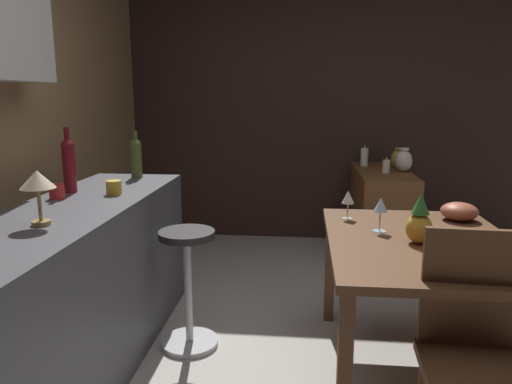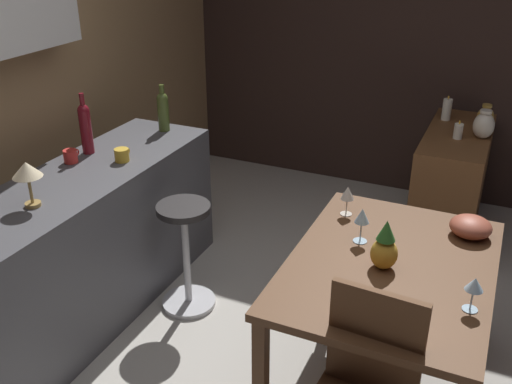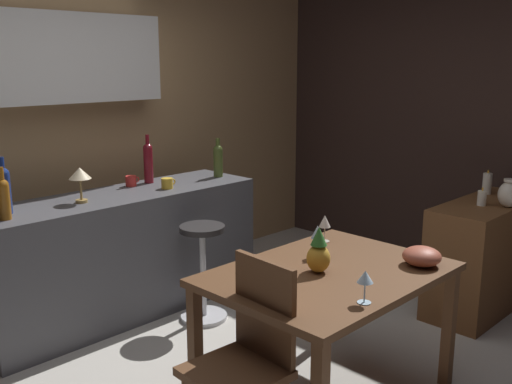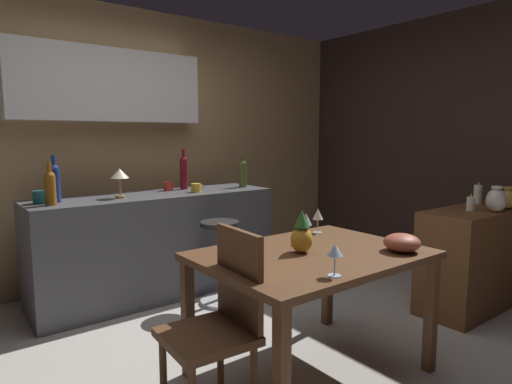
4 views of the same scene
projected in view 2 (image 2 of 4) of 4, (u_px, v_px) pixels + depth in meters
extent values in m
plane|color=#B7B2A8|center=(320.00, 372.00, 3.10)|extent=(9.00, 9.00, 0.00)
cube|color=#33231E|center=(392.00, 40.00, 4.74)|extent=(0.10, 4.40, 2.60)
cube|color=#56351E|center=(391.00, 266.00, 2.72)|extent=(1.27, 0.93, 0.04)
cube|color=#56351E|center=(261.00, 381.00, 2.56)|extent=(0.06, 0.06, 0.70)
cube|color=#56351E|center=(338.00, 254.00, 3.52)|extent=(0.06, 0.06, 0.70)
cube|color=#56351E|center=(481.00, 287.00, 3.21)|extent=(0.06, 0.06, 0.70)
cube|color=#4C4C51|center=(81.00, 249.00, 3.38)|extent=(2.10, 0.60, 0.90)
cube|color=brown|center=(451.00, 184.00, 4.29)|extent=(1.10, 0.44, 0.82)
cube|color=#56351E|center=(375.00, 344.00, 2.25)|extent=(0.05, 0.38, 0.49)
cylinder|color=#262323|center=(183.00, 209.00, 3.35)|extent=(0.32, 0.32, 0.04)
cylinder|color=silver|center=(186.00, 258.00, 3.50)|extent=(0.04, 0.04, 0.66)
cylinder|color=silver|center=(189.00, 302.00, 3.64)|extent=(0.34, 0.34, 0.03)
cylinder|color=silver|center=(346.00, 214.00, 3.16)|extent=(0.07, 0.07, 0.00)
cylinder|color=silver|center=(347.00, 206.00, 3.14)|extent=(0.01, 0.01, 0.09)
cone|color=silver|center=(348.00, 193.00, 3.10)|extent=(0.07, 0.07, 0.08)
cylinder|color=silver|center=(470.00, 309.00, 2.39)|extent=(0.07, 0.07, 0.00)
cylinder|color=silver|center=(472.00, 299.00, 2.37)|extent=(0.01, 0.01, 0.10)
cone|color=silver|center=(475.00, 284.00, 2.34)|extent=(0.08, 0.08, 0.06)
cylinder|color=silver|center=(360.00, 241.00, 2.90)|extent=(0.07, 0.07, 0.00)
cylinder|color=silver|center=(361.00, 232.00, 2.87)|extent=(0.01, 0.01, 0.11)
cone|color=silver|center=(362.00, 216.00, 2.83)|extent=(0.07, 0.07, 0.08)
ellipsoid|color=gold|center=(384.00, 254.00, 2.65)|extent=(0.13, 0.13, 0.15)
cone|color=#2D6B28|center=(387.00, 230.00, 2.60)|extent=(0.09, 0.09, 0.10)
ellipsoid|color=#9E4C38|center=(471.00, 227.00, 2.93)|extent=(0.21, 0.21, 0.10)
cylinder|color=#475623|center=(163.00, 115.00, 3.87)|extent=(0.08, 0.08, 0.22)
sphere|color=#475623|center=(162.00, 99.00, 3.82)|extent=(0.08, 0.08, 0.08)
cylinder|color=#475623|center=(162.00, 90.00, 3.80)|extent=(0.03, 0.03, 0.07)
cylinder|color=maroon|center=(86.00, 132.00, 3.49)|extent=(0.07, 0.07, 0.27)
sphere|color=maroon|center=(83.00, 110.00, 3.43)|extent=(0.07, 0.07, 0.07)
cylinder|color=maroon|center=(82.00, 100.00, 3.40)|extent=(0.03, 0.03, 0.08)
cylinder|color=red|center=(71.00, 156.00, 3.39)|extent=(0.08, 0.08, 0.08)
torus|color=red|center=(76.00, 153.00, 3.43)|extent=(0.05, 0.01, 0.05)
cylinder|color=gold|center=(122.00, 155.00, 3.41)|extent=(0.09, 0.09, 0.08)
torus|color=gold|center=(127.00, 151.00, 3.45)|extent=(0.05, 0.01, 0.05)
cylinder|color=#A58447|center=(33.00, 204.00, 2.89)|extent=(0.08, 0.08, 0.02)
cylinder|color=#A58447|center=(30.00, 190.00, 2.86)|extent=(0.02, 0.02, 0.14)
cone|color=beige|center=(26.00, 169.00, 2.81)|extent=(0.15, 0.15, 0.08)
cylinder|color=white|center=(458.00, 131.00, 3.98)|extent=(0.06, 0.06, 0.11)
ellipsoid|color=yellow|center=(460.00, 122.00, 3.95)|extent=(0.01, 0.01, 0.03)
cylinder|color=white|center=(447.00, 109.00, 4.34)|extent=(0.07, 0.07, 0.16)
ellipsoid|color=yellow|center=(449.00, 97.00, 4.30)|extent=(0.01, 0.01, 0.03)
ellipsoid|color=beige|center=(484.00, 126.00, 3.97)|extent=(0.14, 0.14, 0.18)
cylinder|color=beige|center=(486.00, 112.00, 3.93)|extent=(0.08, 0.08, 0.02)
ellipsoid|color=#B78C38|center=(485.00, 118.00, 4.15)|extent=(0.12, 0.12, 0.16)
cylinder|color=#B78C38|center=(487.00, 106.00, 4.11)|extent=(0.07, 0.07, 0.02)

